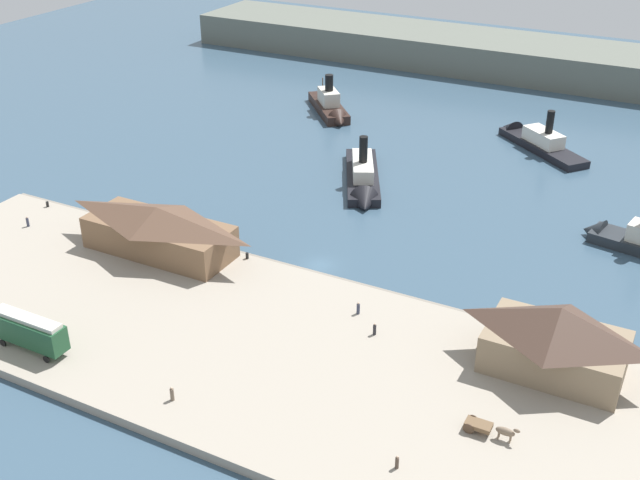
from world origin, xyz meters
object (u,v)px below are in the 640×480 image
Objects in this scene: ferry_shed_west_terminal at (159,229)px; pedestrian_near_east_shed at (375,329)px; ferry_shed_east_terminal at (557,338)px; ferry_near_quay at (635,239)px; mooring_post_west at (247,256)px; ferry_mid_harbor at (534,139)px; horse_cart at (488,427)px; mooring_post_center_east at (47,204)px; pedestrian_near_cart at (28,222)px; pedestrian_standing_center at (397,462)px; ferry_approaching_west at (363,180)px; pedestrian_by_tram at (172,394)px; street_tram at (29,330)px; ferry_outer_harbor at (331,107)px; pedestrian_at_waters_edge at (358,308)px.

ferry_shed_west_terminal is 13.80× the size of pedestrian_near_east_shed.
ferry_shed_east_terminal is 37.12m from ferry_near_quay.
mooring_post_west is 0.04× the size of ferry_mid_harbor.
mooring_post_west is (-41.31, 19.60, -0.47)m from horse_cart.
mooring_post_west is at bearing 0.81° from mooring_post_center_east.
pedestrian_near_east_shed is at bearing -1.60° from pedestrian_near_cart.
ferry_shed_east_terminal reaches higher than pedestrian_standing_center.
ferry_approaching_west is 45.31m from ferry_near_quay.
pedestrian_near_east_shed is at bearing -121.54° from ferry_near_quay.
ferry_approaching_west reaches higher than pedestrian_near_east_shed.
pedestrian_by_tram is at bearing -27.10° from pedestrian_near_cart.
mooring_post_west is at bearing 18.02° from ferry_shed_west_terminal.
street_tram is 64.45m from ferry_approaching_west.
ferry_shed_west_terminal is at bearing 172.45° from pedestrian_near_east_shed.
ferry_outer_harbor is (-63.85, 69.77, -3.66)m from ferry_shed_east_terminal.
ferry_shed_east_terminal is 10.22× the size of pedestrian_standing_center.
ferry_mid_harbor is 42.30m from ferry_near_quay.
ferry_outer_harbor reaches higher than pedestrian_near_cart.
ferry_approaching_west reaches higher than pedestrian_near_cart.
pedestrian_near_east_shed is 0.07× the size of ferry_approaching_west.
horse_cart is 3.36× the size of pedestrian_near_cart.
horse_cart is at bearing -13.54° from mooring_post_center_east.
pedestrian_near_cart is 0.07× the size of ferry_approaching_west.
pedestrian_standing_center is (-6.39, -8.64, -0.23)m from horse_cart.
ferry_outer_harbor is (16.10, 71.38, -0.26)m from pedestrian_near_cart.
ferry_approaching_west reaches higher than horse_cart.
pedestrian_by_tram is (20.44, 0.10, -1.81)m from street_tram.
ferry_mid_harbor is (-16.74, 85.75, -0.74)m from horse_cart.
ferry_shed_east_terminal is 9.36× the size of pedestrian_near_cart.
ferry_outer_harbor is (-28.84, 94.38, -0.30)m from pedestrian_by_tram.
ferry_mid_harbor is at bearing 124.29° from ferry_near_quay.
ferry_shed_west_terminal is 26.29m from street_tram.
street_tram is at bearing -179.71° from pedestrian_by_tram.
ferry_near_quay is at bearing 30.12° from ferry_shed_west_terminal.
pedestrian_near_cart reaches higher than pedestrian_standing_center.
ferry_approaching_west is (-41.46, 38.15, -3.99)m from ferry_shed_east_terminal.
ferry_shed_east_terminal is 80.04m from pedestrian_near_cart.
ferry_near_quay reaches higher than pedestrian_near_cart.
ferry_outer_harbor is 1.00× the size of ferry_near_quay.
pedestrian_by_tram reaches higher than pedestrian_at_waters_edge.
ferry_outer_harbor is at bearing 119.45° from pedestrian_at_waters_edge.
pedestrian_standing_center is at bearing -27.19° from ferry_shed_west_terminal.
horse_cart reaches higher than pedestrian_near_east_shed.
ferry_shed_east_terminal is 17.40× the size of mooring_post_west.
mooring_post_west is 57.59m from ferry_near_quay.
ferry_shed_east_terminal reaches higher than ferry_near_quay.
street_tram is 5.95× the size of pedestrian_near_cart.
ferry_mid_harbor is at bearing 69.63° from mooring_post_west.
ferry_shed_west_terminal is 79.31m from ferry_mid_harbor.
ferry_mid_harbor is at bearing 96.26° from pedestrian_standing_center.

